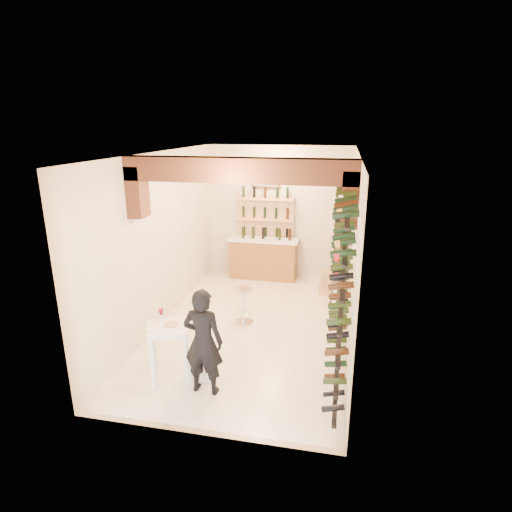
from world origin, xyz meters
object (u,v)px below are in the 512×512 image
at_px(back_counter, 263,257).
at_px(chrome_barstool, 244,303).
at_px(wine_rack, 339,253).
at_px(crate_lower, 331,289).
at_px(white_stool, 199,366).
at_px(tasting_table, 168,335).
at_px(person, 203,342).

bearing_deg(back_counter, chrome_barstool, -87.77).
bearing_deg(wine_rack, crate_lower, 94.03).
bearing_deg(white_stool, wine_rack, 43.21).
relative_size(tasting_table, crate_lower, 2.24).
height_order(white_stool, person, person).
height_order(back_counter, chrome_barstool, back_counter).
distance_m(person, chrome_barstool, 2.25).
xyz_separation_m(person, chrome_barstool, (0.04, 2.22, -0.38)).
xyz_separation_m(white_stool, chrome_barstool, (0.23, 1.94, 0.20)).
height_order(chrome_barstool, crate_lower, chrome_barstool).
relative_size(tasting_table, chrome_barstool, 1.45).
distance_m(back_counter, white_stool, 4.50).
bearing_deg(back_counter, white_stool, -91.64).
xyz_separation_m(back_counter, white_stool, (-0.13, -4.49, -0.32)).
distance_m(white_stool, crate_lower, 4.13).
relative_size(back_counter, crate_lower, 3.72).
bearing_deg(person, back_counter, -86.55).
bearing_deg(crate_lower, person, -112.42).
xyz_separation_m(tasting_table, white_stool, (0.43, 0.05, -0.48)).
height_order(back_counter, white_stool, back_counter).
distance_m(tasting_table, crate_lower, 4.42).
xyz_separation_m(tasting_table, chrome_barstool, (0.66, 1.99, -0.28)).
bearing_deg(chrome_barstool, back_counter, 92.23).
bearing_deg(white_stool, crate_lower, 63.71).
height_order(tasting_table, crate_lower, tasting_table).
relative_size(back_counter, person, 1.08).
distance_m(white_stool, person, 0.67).
height_order(wine_rack, chrome_barstool, wine_rack).
bearing_deg(crate_lower, chrome_barstool, -132.22).
height_order(wine_rack, person, wine_rack).
height_order(wine_rack, white_stool, wine_rack).
bearing_deg(crate_lower, back_counter, 155.14).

